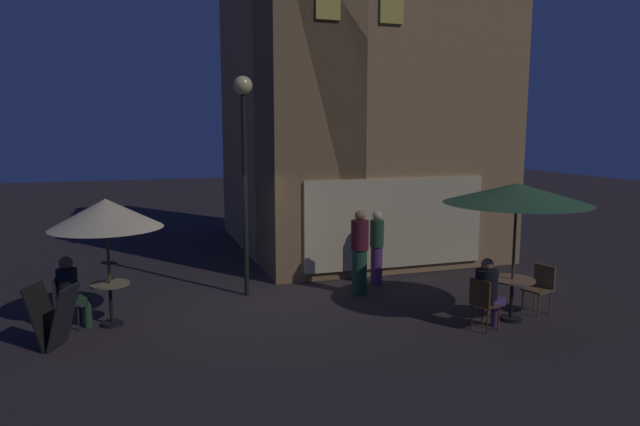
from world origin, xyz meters
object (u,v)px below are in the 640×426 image
cafe_table_0 (512,289)px  patron_seated_0 (488,289)px  patron_standing_3 (360,252)px  cafe_chair_0 (483,300)px  patron_standing_2 (377,247)px  cafe_chair_2 (62,299)px  cafe_table_1 (111,296)px  cafe_chair_1 (541,285)px  patio_umbrella_0 (517,194)px  street_lamp_near_corner (244,136)px  patron_seated_1 (70,288)px  menu_sandwich_board (53,316)px  patio_umbrella_1 (106,214)px

cafe_table_0 → patron_seated_0: (-0.70, -0.27, 0.14)m
patron_standing_3 → cafe_chair_0: bearing=-7.5°
patron_standing_2 → patron_standing_3: size_ratio=0.93×
cafe_table_0 → patron_seated_0: bearing=-159.0°
cafe_chair_2 → patron_seated_0: size_ratio=0.71×
cafe_table_1 → cafe_chair_1: size_ratio=0.84×
cafe_chair_1 → patron_standing_3: 3.56m
cafe_table_0 → patio_umbrella_0: (0.00, 0.00, 1.72)m
cafe_table_0 → cafe_chair_0: cafe_chair_0 is taller
cafe_table_0 → cafe_chair_0: (-0.82, -0.31, -0.03)m
cafe_chair_2 → cafe_table_1: bearing=-0.0°
street_lamp_near_corner → patio_umbrella_0: 5.32m
cafe_table_0 → patio_umbrella_0: patio_umbrella_0 is taller
patron_standing_3 → patron_seated_1: bearing=-116.9°
cafe_chair_0 → patron_seated_1: (-6.69, 2.31, 0.17)m
street_lamp_near_corner → cafe_table_0: street_lamp_near_corner is taller
cafe_table_0 → patron_standing_2: size_ratio=0.48×
menu_sandwich_board → patio_umbrella_1: size_ratio=0.44×
cafe_table_1 → cafe_chair_2: 0.78m
cafe_chair_1 → patron_seated_1: (-8.30, 1.79, 0.18)m
street_lamp_near_corner → patron_seated_1: street_lamp_near_corner is taller
street_lamp_near_corner → menu_sandwich_board: street_lamp_near_corner is taller
patio_umbrella_0 → patron_seated_0: bearing=-159.0°
patio_umbrella_1 → cafe_chair_2: size_ratio=2.50×
menu_sandwich_board → cafe_table_0: menu_sandwich_board is taller
patron_standing_2 → patron_standing_3: bearing=-137.8°
patron_standing_2 → patron_standing_3: (-0.65, -0.59, 0.05)m
cafe_chair_1 → patron_standing_2: size_ratio=0.55×
menu_sandwich_board → patio_umbrella_0: (7.69, -1.14, 1.79)m
patron_standing_3 → cafe_chair_2: bearing=-117.0°
menu_sandwich_board → cafe_chair_1: 8.54m
cafe_table_1 → patron_standing_2: patron_standing_2 is taller
menu_sandwich_board → patron_seated_1: (0.19, 0.86, 0.21)m
cafe_chair_2 → menu_sandwich_board: bearing=-90.8°
cafe_chair_0 → cafe_chair_1: size_ratio=1.02×
street_lamp_near_corner → patio_umbrella_1: (-2.62, -1.07, -1.31)m
street_lamp_near_corner → cafe_chair_0: (3.43, -3.36, -2.75)m
cafe_table_0 → cafe_table_1: 7.15m
menu_sandwich_board → patron_standing_2: bearing=41.1°
cafe_table_1 → cafe_chair_1: (7.66, -1.77, 0.01)m
patio_umbrella_0 → patron_standing_3: patio_umbrella_0 is taller
cafe_table_1 → patron_seated_1: patron_seated_1 is taller
cafe_table_0 → cafe_chair_1: cafe_chair_1 is taller
patron_seated_0 → cafe_chair_1: bearing=-3.4°
patio_umbrella_0 → patio_umbrella_1: size_ratio=1.13×
cafe_chair_1 → patron_seated_1: patron_seated_1 is taller
cafe_table_0 → patron_standing_2: bearing=114.2°
cafe_table_0 → cafe_chair_2: (-7.65, 2.00, -0.04)m
cafe_table_0 → patron_standing_3: patron_standing_3 is taller
cafe_chair_1 → patron_seated_1: size_ratio=0.70×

